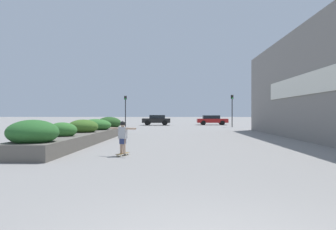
# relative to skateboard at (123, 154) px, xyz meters

# --- Properties ---
(planter_box) EXTENTS (1.97, 13.66, 1.37)m
(planter_box) POSITION_rel_skateboard_xyz_m (-3.07, 5.13, 0.48)
(planter_box) COLOR #605B54
(planter_box) RESTS_ON ground_plane
(skateboard) EXTENTS (0.44, 0.71, 0.09)m
(skateboard) POSITION_rel_skateboard_xyz_m (0.00, 0.00, 0.00)
(skateboard) COLOR olive
(skateboard) RESTS_ON ground_plane
(skateboarder) EXTENTS (1.07, 0.52, 1.22)m
(skateboarder) POSITION_rel_skateboard_xyz_m (-0.00, 0.00, 0.76)
(skateboarder) COLOR tan
(skateboarder) RESTS_ON skateboard
(car_leftmost) EXTENTS (3.84, 1.90, 1.42)m
(car_leftmost) POSITION_rel_skateboard_xyz_m (-0.81, 30.23, 0.69)
(car_leftmost) COLOR black
(car_leftmost) RESTS_ON ground_plane
(car_center_left) EXTENTS (4.44, 2.01, 1.52)m
(car_center_left) POSITION_rel_skateboard_xyz_m (19.15, 28.61, 0.72)
(car_center_left) COLOR maroon
(car_center_left) RESTS_ON ground_plane
(car_center_right) EXTENTS (4.32, 1.94, 1.37)m
(car_center_right) POSITION_rel_skateboard_xyz_m (7.01, 31.75, 0.66)
(car_center_right) COLOR maroon
(car_center_right) RESTS_ON ground_plane
(traffic_light_left) EXTENTS (0.28, 0.30, 3.78)m
(traffic_light_left) POSITION_rel_skateboard_xyz_m (-4.27, 25.08, 2.49)
(traffic_light_left) COLOR black
(traffic_light_left) RESTS_ON ground_plane
(traffic_light_right) EXTENTS (0.28, 0.30, 3.83)m
(traffic_light_right) POSITION_rel_skateboard_xyz_m (8.58, 24.62, 2.51)
(traffic_light_right) COLOR black
(traffic_light_right) RESTS_ON ground_plane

